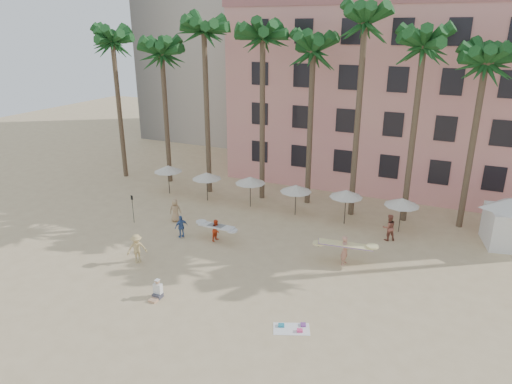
{
  "coord_description": "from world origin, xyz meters",
  "views": [
    {
      "loc": [
        10.1,
        -19.41,
        14.09
      ],
      "look_at": [
        -1.48,
        6.0,
        4.0
      ],
      "focal_mm": 32.0,
      "sensor_mm": 36.0,
      "label": 1
    }
  ],
  "objects_px": {
    "carrier_yellow": "(345,249)",
    "pink_hotel": "(429,97)",
    "cabana": "(512,217)",
    "carrier_white": "(216,229)"
  },
  "relations": [
    {
      "from": "pink_hotel",
      "to": "cabana",
      "type": "xyz_separation_m",
      "value": [
        7.09,
        -12.54,
        -5.93
      ]
    },
    {
      "from": "carrier_yellow",
      "to": "cabana",
      "type": "bearing_deg",
      "value": 37.24
    },
    {
      "from": "carrier_yellow",
      "to": "pink_hotel",
      "type": "bearing_deg",
      "value": 82.97
    },
    {
      "from": "pink_hotel",
      "to": "carrier_white",
      "type": "distance_m",
      "value": 24.26
    },
    {
      "from": "pink_hotel",
      "to": "cabana",
      "type": "relative_size",
      "value": 6.57
    },
    {
      "from": "cabana",
      "to": "carrier_yellow",
      "type": "bearing_deg",
      "value": -142.76
    },
    {
      "from": "cabana",
      "to": "carrier_yellow",
      "type": "height_order",
      "value": "cabana"
    },
    {
      "from": "cabana",
      "to": "carrier_white",
      "type": "distance_m",
      "value": 20.07
    },
    {
      "from": "carrier_yellow",
      "to": "carrier_white",
      "type": "distance_m",
      "value": 9.0
    },
    {
      "from": "pink_hotel",
      "to": "carrier_white",
      "type": "relative_size",
      "value": 12.44
    }
  ]
}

